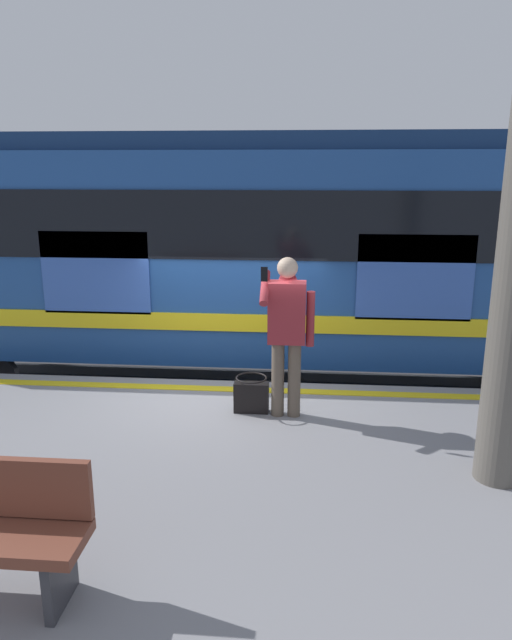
{
  "coord_description": "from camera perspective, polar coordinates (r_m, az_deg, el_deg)",
  "views": [
    {
      "loc": [
        -0.98,
        7.02,
        3.66
      ],
      "look_at": [
        -0.39,
        0.3,
        1.88
      ],
      "focal_mm": 32.73,
      "sensor_mm": 36.0,
      "label": 1
    }
  ],
  "objects": [
    {
      "name": "platform",
      "position": [
        5.72,
        -6.04,
        -18.99
      ],
      "size": [
        14.73,
        4.73,
        0.98
      ],
      "primitive_type": "cube",
      "color": "gray",
      "rests_on": "ground"
    },
    {
      "name": "safety_line",
      "position": [
        7.3,
        -3.09,
        -6.74
      ],
      "size": [
        14.44,
        0.16,
        0.01
      ],
      "primitive_type": "cube",
      "color": "yellow",
      "rests_on": "platform"
    },
    {
      "name": "train_carriage",
      "position": [
        9.07,
        0.39,
        7.51
      ],
      "size": [
        12.16,
        2.79,
        3.94
      ],
      "color": "#1E478C",
      "rests_on": "ground"
    },
    {
      "name": "handbag",
      "position": [
        6.58,
        -0.46,
        -7.35
      ],
      "size": [
        0.39,
        0.35,
        0.42
      ],
      "color": "black",
      "rests_on": "platform"
    },
    {
      "name": "track_rail_far",
      "position": [
        10.38,
        -0.74,
        -5.38
      ],
      "size": [
        19.15,
        0.08,
        0.16
      ],
      "primitive_type": "cube",
      "color": "slate",
      "rests_on": "ground"
    },
    {
      "name": "track_rail_near",
      "position": [
        9.05,
        -1.65,
        -8.5
      ],
      "size": [
        19.15,
        0.08,
        0.16
      ],
      "primitive_type": "cube",
      "color": "slate",
      "rests_on": "ground"
    },
    {
      "name": "ground_plane",
      "position": [
        7.98,
        -2.68,
        -12.52
      ],
      "size": [
        23.86,
        23.86,
        0.0
      ],
      "primitive_type": "plane",
      "color": "#3D3D3F"
    },
    {
      "name": "passenger",
      "position": [
        6.24,
        3.05,
        -0.44
      ],
      "size": [
        0.57,
        0.55,
        1.77
      ],
      "color": "brown",
      "rests_on": "platform"
    }
  ]
}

